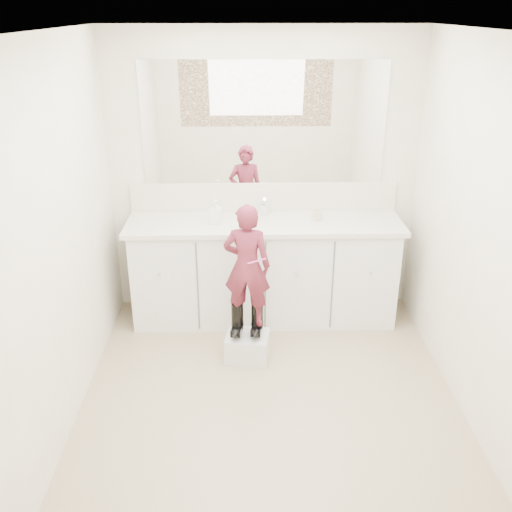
{
  "coord_description": "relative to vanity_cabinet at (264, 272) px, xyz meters",
  "views": [
    {
      "loc": [
        -0.16,
        -3.2,
        2.52
      ],
      "look_at": [
        -0.08,
        0.61,
        0.85
      ],
      "focal_mm": 40.0,
      "sensor_mm": 36.0,
      "label": 1
    }
  ],
  "objects": [
    {
      "name": "wall_front",
      "position": [
        0.0,
        -2.73,
        0.77
      ],
      "size": [
        2.6,
        0.0,
        2.6
      ],
      "primitive_type": "plane",
      "rotation": [
        -1.57,
        0.0,
        0.0
      ],
      "color": "beige",
      "rests_on": "floor"
    },
    {
      "name": "backsplash",
      "position": [
        0.0,
        0.26,
        0.59
      ],
      "size": [
        2.28,
        0.03,
        0.25
      ],
      "primitive_type": "cube",
      "color": "beige",
      "rests_on": "countertop"
    },
    {
      "name": "wall_back",
      "position": [
        0.0,
        0.27,
        0.77
      ],
      "size": [
        2.6,
        0.0,
        2.6
      ],
      "primitive_type": "plane",
      "rotation": [
        1.57,
        0.0,
        0.0
      ],
      "color": "beige",
      "rests_on": "floor"
    },
    {
      "name": "toddler",
      "position": [
        -0.15,
        -0.65,
        0.36
      ],
      "size": [
        0.38,
        0.28,
        0.95
      ],
      "primitive_type": "imported",
      "rotation": [
        0.0,
        0.0,
        2.98
      ],
      "color": "#9D3051",
      "rests_on": "step_stool"
    },
    {
      "name": "wall_right",
      "position": [
        1.3,
        -1.23,
        0.78
      ],
      "size": [
        0.0,
        3.0,
        3.0
      ],
      "primitive_type": "plane",
      "rotation": [
        1.57,
        0.0,
        -1.57
      ],
      "color": "beige",
      "rests_on": "floor"
    },
    {
      "name": "boot_left",
      "position": [
        -0.22,
        -0.65,
        -0.09
      ],
      "size": [
        0.13,
        0.19,
        0.27
      ],
      "primitive_type": null,
      "rotation": [
        0.0,
        0.0,
        -0.16
      ],
      "color": "black",
      "rests_on": "step_stool"
    },
    {
      "name": "floor",
      "position": [
        0.0,
        -1.23,
        -0.42
      ],
      "size": [
        3.0,
        3.0,
        0.0
      ],
      "primitive_type": "plane",
      "color": "#8F805D",
      "rests_on": "ground"
    },
    {
      "name": "countertop",
      "position": [
        0.0,
        -0.01,
        0.45
      ],
      "size": [
        2.28,
        0.58,
        0.04
      ],
      "primitive_type": "cube",
      "color": "beige",
      "rests_on": "vanity_cabinet"
    },
    {
      "name": "dot_panel",
      "position": [
        0.0,
        -2.71,
        1.22
      ],
      "size": [
        2.0,
        0.01,
        1.2
      ],
      "primitive_type": "cube",
      "color": "#472819",
      "rests_on": "wall_front"
    },
    {
      "name": "ceiling",
      "position": [
        0.0,
        -1.23,
        1.97
      ],
      "size": [
        3.0,
        3.0,
        0.0
      ],
      "primitive_type": "plane",
      "rotation": [
        3.14,
        0.0,
        0.0
      ],
      "color": "white",
      "rests_on": "wall_back"
    },
    {
      "name": "wall_left",
      "position": [
        -1.3,
        -1.23,
        0.78
      ],
      "size": [
        0.0,
        3.0,
        3.0
      ],
      "primitive_type": "plane",
      "rotation": [
        1.57,
        0.0,
        1.57
      ],
      "color": "beige",
      "rests_on": "floor"
    },
    {
      "name": "cup",
      "position": [
        0.44,
        0.02,
        0.51
      ],
      "size": [
        0.09,
        0.09,
        0.08
      ],
      "primitive_type": "imported",
      "rotation": [
        0.0,
        0.0,
        -0.05
      ],
      "color": "beige",
      "rests_on": "countertop"
    },
    {
      "name": "soap_bottle",
      "position": [
        -0.4,
        -0.03,
        0.56
      ],
      "size": [
        0.11,
        0.11,
        0.19
      ],
      "primitive_type": "imported",
      "rotation": [
        0.0,
        0.0,
        -0.29
      ],
      "color": "white",
      "rests_on": "countertop"
    },
    {
      "name": "boot_right",
      "position": [
        -0.07,
        -0.65,
        -0.09
      ],
      "size": [
        0.13,
        0.19,
        0.27
      ],
      "primitive_type": null,
      "rotation": [
        0.0,
        0.0,
        -0.16
      ],
      "color": "black",
      "rests_on": "step_stool"
    },
    {
      "name": "mirror",
      "position": [
        0.0,
        0.26,
        1.22
      ],
      "size": [
        2.0,
        0.02,
        1.0
      ],
      "primitive_type": "cube",
      "color": "white",
      "rests_on": "wall_back"
    },
    {
      "name": "vanity_cabinet",
      "position": [
        0.0,
        0.0,
        0.0
      ],
      "size": [
        2.2,
        0.55,
        0.85
      ],
      "primitive_type": "cube",
      "color": "silver",
      "rests_on": "floor"
    },
    {
      "name": "toothbrush",
      "position": [
        -0.08,
        -0.73,
        0.43
      ],
      "size": [
        0.14,
        0.03,
        0.06
      ],
      "primitive_type": "cylinder",
      "rotation": [
        0.0,
        1.22,
        -0.16
      ],
      "color": "#E057A2",
      "rests_on": "toddler"
    },
    {
      "name": "faucet",
      "position": [
        0.0,
        0.15,
        0.52
      ],
      "size": [
        0.08,
        0.08,
        0.1
      ],
      "primitive_type": "cylinder",
      "color": "silver",
      "rests_on": "countertop"
    },
    {
      "name": "step_stool",
      "position": [
        -0.15,
        -0.67,
        -0.32
      ],
      "size": [
        0.36,
        0.31,
        0.21
      ],
      "primitive_type": "cube",
      "rotation": [
        0.0,
        0.0,
        -0.16
      ],
      "color": "silver",
      "rests_on": "floor"
    }
  ]
}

